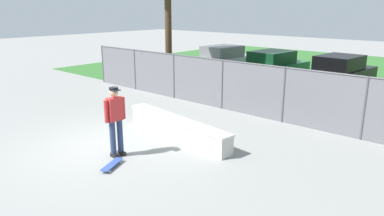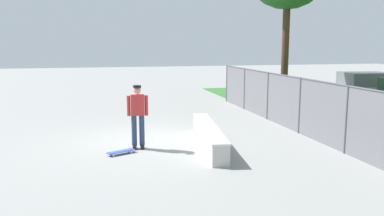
{
  "view_description": "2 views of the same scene",
  "coord_description": "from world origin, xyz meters",
  "px_view_note": "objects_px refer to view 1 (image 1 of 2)",
  "views": [
    {
      "loc": [
        8.0,
        -5.6,
        3.76
      ],
      "look_at": [
        1.39,
        1.86,
        0.97
      ],
      "focal_mm": 33.7,
      "sensor_mm": 36.0,
      "label": 1
    },
    {
      "loc": [
        11.77,
        -1.4,
        3.0
      ],
      "look_at": [
        1.14,
        1.17,
        1.2
      ],
      "focal_mm": 36.69,
      "sensor_mm": 36.0,
      "label": 2
    }
  ],
  "objects_px": {
    "car_silver": "(223,60)",
    "concrete_ledge": "(177,128)",
    "car_black": "(339,73)",
    "skateboarder": "(115,118)",
    "skateboard": "(112,164)",
    "car_green": "(272,67)"
  },
  "relations": [
    {
      "from": "skateboarder",
      "to": "car_silver",
      "type": "distance_m",
      "value": 12.47
    },
    {
      "from": "concrete_ledge",
      "to": "car_black",
      "type": "relative_size",
      "value": 0.98
    },
    {
      "from": "skateboard",
      "to": "skateboarder",
      "type": "bearing_deg",
      "value": 132.09
    },
    {
      "from": "concrete_ledge",
      "to": "skateboarder",
      "type": "height_order",
      "value": "skateboarder"
    },
    {
      "from": "car_black",
      "to": "skateboarder",
      "type": "bearing_deg",
      "value": -97.4
    },
    {
      "from": "skateboarder",
      "to": "skateboard",
      "type": "height_order",
      "value": "skateboarder"
    },
    {
      "from": "concrete_ledge",
      "to": "skateboard",
      "type": "distance_m",
      "value": 2.62
    },
    {
      "from": "skateboarder",
      "to": "car_black",
      "type": "bearing_deg",
      "value": 82.6
    },
    {
      "from": "car_green",
      "to": "car_black",
      "type": "xyz_separation_m",
      "value": [
        3.19,
        0.47,
        0.0
      ]
    },
    {
      "from": "concrete_ledge",
      "to": "car_black",
      "type": "distance_m",
      "value": 9.57
    },
    {
      "from": "car_green",
      "to": "skateboarder",
      "type": "bearing_deg",
      "value": -81.27
    },
    {
      "from": "skateboarder",
      "to": "car_silver",
      "type": "bearing_deg",
      "value": 113.95
    },
    {
      "from": "car_black",
      "to": "concrete_ledge",
      "type": "bearing_deg",
      "value": -97.91
    },
    {
      "from": "concrete_ledge",
      "to": "car_silver",
      "type": "height_order",
      "value": "car_silver"
    },
    {
      "from": "skateboard",
      "to": "car_black",
      "type": "relative_size",
      "value": 0.19
    },
    {
      "from": "car_silver",
      "to": "car_black",
      "type": "xyz_separation_m",
      "value": [
        6.56,
        0.13,
        0.0
      ]
    },
    {
      "from": "skateboarder",
      "to": "car_green",
      "type": "relative_size",
      "value": 0.42
    },
    {
      "from": "car_silver",
      "to": "skateboarder",
      "type": "bearing_deg",
      "value": -66.05
    },
    {
      "from": "concrete_ledge",
      "to": "car_green",
      "type": "xyz_separation_m",
      "value": [
        -1.88,
        8.99,
        0.54
      ]
    },
    {
      "from": "concrete_ledge",
      "to": "skateboard",
      "type": "relative_size",
      "value": 5.26
    },
    {
      "from": "car_green",
      "to": "skateboard",
      "type": "bearing_deg",
      "value": -79.38
    },
    {
      "from": "car_silver",
      "to": "concrete_ledge",
      "type": "bearing_deg",
      "value": -60.67
    }
  ]
}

